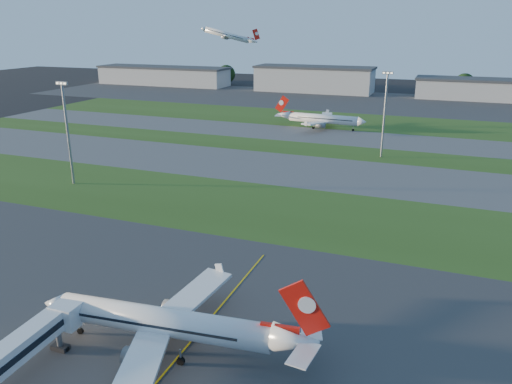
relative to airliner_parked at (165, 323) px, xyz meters
The scene contains 21 objects.
ground 4.76m from the airliner_parked, behind, with size 700.00×700.00×0.00m, color black.
apron_near 4.76m from the airliner_parked, behind, with size 300.00×70.00×0.01m, color #333335.
grass_strip_a 51.74m from the airliner_parked, 93.17° to the left, with size 300.00×34.00×0.01m, color #32501A.
taxiway_a 84.65m from the airliner_parked, 91.93° to the left, with size 300.00×32.00×0.01m, color #515154.
grass_strip_b 109.62m from the airliner_parked, 91.49° to the left, with size 300.00×18.00×0.01m, color #32501A.
taxiway_b 131.61m from the airliner_parked, 91.24° to the left, with size 300.00×26.00×0.01m, color #515154.
grass_strip_c 164.59m from the airliner_parked, 90.99° to the left, with size 300.00×40.00×0.01m, color #32501A.
apron_far 224.57m from the airliner_parked, 90.73° to the left, with size 400.00×80.00×0.01m, color #333335.
yellow_line 4.38m from the airliner_parked, 12.55° to the right, with size 0.25×60.00×0.02m, color gold.
airliner_parked is the anchor object (origin of this frame).
airliner_taxiing 145.63m from the airliner_parked, 96.12° to the left, with size 34.27×29.03×10.69m.
airliner_departing 223.05m from the airliner_parked, 111.94° to the left, with size 28.07×23.67×9.05m.
light_mast_west 78.25m from the airliner_parked, 138.31° to the left, with size 3.20×0.70×25.80m.
light_mast_centre 108.77m from the airliner_parked, 83.55° to the left, with size 3.20×0.70×25.80m.
hangar_far_west 296.90m from the airliner_parked, 120.99° to the left, with size 91.80×23.00×12.20m.
hangar_west 259.01m from the airliner_parked, 100.65° to the left, with size 71.40×23.00×15.20m.
hangar_east 259.82m from the airliner_parked, 78.42° to the left, with size 81.60×23.00×11.20m.
tree_far_west 329.80m from the airliner_parked, 125.79° to the left, with size 11.00×11.00×12.00m.
tree_west 292.21m from the airliner_parked, 112.72° to the left, with size 12.10×12.10×13.20m.
tree_mid_west 266.51m from the airliner_parked, 94.92° to the left, with size 9.90×9.90×10.80m.
tree_mid_east 271.10m from the airliner_parked, 82.12° to the left, with size 11.55×11.55×12.60m.
Camera 1 is at (32.38, -45.21, 38.72)m, focal length 35.00 mm.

